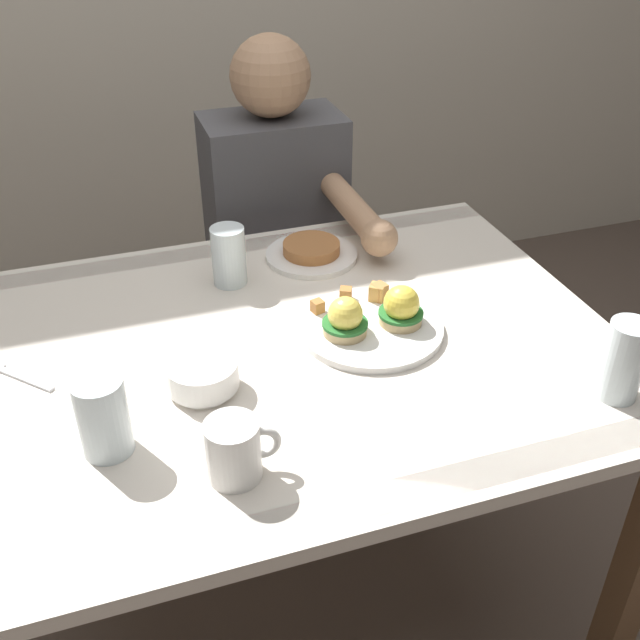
{
  "coord_description": "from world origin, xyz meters",
  "views": [
    {
      "loc": [
        -0.29,
        -1.07,
        1.52
      ],
      "look_at": [
        0.06,
        0.0,
        0.78
      ],
      "focal_mm": 41.82,
      "sensor_mm": 36.0,
      "label": 1
    }
  ],
  "objects_px": {
    "fork": "(14,375)",
    "eggs_benedict_plate": "(372,320)",
    "coffee_mug": "(234,448)",
    "water_glass_far": "(104,420)",
    "side_plate": "(311,252)",
    "water_glass_near": "(622,366)",
    "fruit_bowl": "(203,376)",
    "diner_person": "(280,234)",
    "dining_table": "(288,390)",
    "water_glass_extra": "(229,260)"
  },
  "relations": [
    {
      "from": "eggs_benedict_plate",
      "to": "water_glass_far",
      "type": "relative_size",
      "value": 2.09
    },
    {
      "from": "dining_table",
      "to": "water_glass_extra",
      "type": "bearing_deg",
      "value": 100.44
    },
    {
      "from": "dining_table",
      "to": "side_plate",
      "type": "distance_m",
      "value": 0.35
    },
    {
      "from": "dining_table",
      "to": "fork",
      "type": "distance_m",
      "value": 0.48
    },
    {
      "from": "dining_table",
      "to": "water_glass_far",
      "type": "xyz_separation_m",
      "value": [
        -0.33,
        -0.18,
        0.16
      ]
    },
    {
      "from": "eggs_benedict_plate",
      "to": "water_glass_near",
      "type": "xyz_separation_m",
      "value": [
        0.31,
        -0.3,
        0.04
      ]
    },
    {
      "from": "water_glass_near",
      "to": "water_glass_far",
      "type": "xyz_separation_m",
      "value": [
        -0.81,
        0.13,
        -0.0
      ]
    },
    {
      "from": "side_plate",
      "to": "eggs_benedict_plate",
      "type": "bearing_deg",
      "value": -86.65
    },
    {
      "from": "eggs_benedict_plate",
      "to": "fruit_bowl",
      "type": "xyz_separation_m",
      "value": [
        -0.33,
        -0.07,
        0.0
      ]
    },
    {
      "from": "fruit_bowl",
      "to": "water_glass_near",
      "type": "distance_m",
      "value": 0.68
    },
    {
      "from": "eggs_benedict_plate",
      "to": "water_glass_extra",
      "type": "xyz_separation_m",
      "value": [
        -0.21,
        0.26,
        0.03
      ]
    },
    {
      "from": "water_glass_near",
      "to": "water_glass_extra",
      "type": "height_order",
      "value": "water_glass_near"
    },
    {
      "from": "fork",
      "to": "water_glass_near",
      "type": "relative_size",
      "value": 0.89
    },
    {
      "from": "water_glass_far",
      "to": "dining_table",
      "type": "bearing_deg",
      "value": 28.09
    },
    {
      "from": "fruit_bowl",
      "to": "water_glass_near",
      "type": "xyz_separation_m",
      "value": [
        0.64,
        -0.23,
        0.03
      ]
    },
    {
      "from": "eggs_benedict_plate",
      "to": "water_glass_far",
      "type": "distance_m",
      "value": 0.52
    },
    {
      "from": "dining_table",
      "to": "coffee_mug",
      "type": "bearing_deg",
      "value": -119.02
    },
    {
      "from": "fruit_bowl",
      "to": "side_plate",
      "type": "distance_m",
      "value": 0.49
    },
    {
      "from": "coffee_mug",
      "to": "water_glass_near",
      "type": "distance_m",
      "value": 0.64
    },
    {
      "from": "water_glass_far",
      "to": "diner_person",
      "type": "xyz_separation_m",
      "value": [
        0.49,
        0.78,
        -0.15
      ]
    },
    {
      "from": "dining_table",
      "to": "water_glass_far",
      "type": "relative_size",
      "value": 9.31
    },
    {
      "from": "fruit_bowl",
      "to": "water_glass_far",
      "type": "bearing_deg",
      "value": -149.68
    },
    {
      "from": "fruit_bowl",
      "to": "diner_person",
      "type": "xyz_separation_m",
      "value": [
        0.33,
        0.68,
        -0.12
      ]
    },
    {
      "from": "water_glass_far",
      "to": "side_plate",
      "type": "xyz_separation_m",
      "value": [
        0.48,
        0.47,
        -0.04
      ]
    },
    {
      "from": "dining_table",
      "to": "water_glass_extra",
      "type": "distance_m",
      "value": 0.3
    },
    {
      "from": "dining_table",
      "to": "diner_person",
      "type": "distance_m",
      "value": 0.62
    },
    {
      "from": "fork",
      "to": "eggs_benedict_plate",
      "type": "bearing_deg",
      "value": -6.28
    },
    {
      "from": "fork",
      "to": "water_glass_far",
      "type": "bearing_deg",
      "value": -59.72
    },
    {
      "from": "coffee_mug",
      "to": "fork",
      "type": "relative_size",
      "value": 0.89
    },
    {
      "from": "eggs_benedict_plate",
      "to": "fruit_bowl",
      "type": "bearing_deg",
      "value": -167.78
    },
    {
      "from": "fruit_bowl",
      "to": "fork",
      "type": "bearing_deg",
      "value": 154.91
    },
    {
      "from": "water_glass_far",
      "to": "diner_person",
      "type": "distance_m",
      "value": 0.93
    },
    {
      "from": "eggs_benedict_plate",
      "to": "fork",
      "type": "bearing_deg",
      "value": 173.72
    },
    {
      "from": "fork",
      "to": "water_glass_near",
      "type": "xyz_separation_m",
      "value": [
        0.94,
        -0.37,
        0.06
      ]
    },
    {
      "from": "water_glass_far",
      "to": "side_plate",
      "type": "bearing_deg",
      "value": 44.96
    },
    {
      "from": "water_glass_near",
      "to": "fork",
      "type": "bearing_deg",
      "value": 158.55
    },
    {
      "from": "eggs_benedict_plate",
      "to": "water_glass_extra",
      "type": "height_order",
      "value": "water_glass_extra"
    },
    {
      "from": "dining_table",
      "to": "fruit_bowl",
      "type": "bearing_deg",
      "value": -154.18
    },
    {
      "from": "eggs_benedict_plate",
      "to": "coffee_mug",
      "type": "bearing_deg",
      "value": -139.14
    },
    {
      "from": "eggs_benedict_plate",
      "to": "water_glass_far",
      "type": "xyz_separation_m",
      "value": [
        -0.49,
        -0.17,
        0.03
      ]
    },
    {
      "from": "fork",
      "to": "water_glass_far",
      "type": "xyz_separation_m",
      "value": [
        0.14,
        -0.24,
        0.05
      ]
    },
    {
      "from": "eggs_benedict_plate",
      "to": "coffee_mug",
      "type": "relative_size",
      "value": 2.42
    },
    {
      "from": "fork",
      "to": "diner_person",
      "type": "relative_size",
      "value": 0.11
    },
    {
      "from": "side_plate",
      "to": "diner_person",
      "type": "xyz_separation_m",
      "value": [
        0.01,
        0.3,
        -0.1
      ]
    },
    {
      "from": "fork",
      "to": "water_glass_extra",
      "type": "relative_size",
      "value": 1.01
    },
    {
      "from": "eggs_benedict_plate",
      "to": "side_plate",
      "type": "xyz_separation_m",
      "value": [
        -0.02,
        0.31,
        -0.01
      ]
    },
    {
      "from": "eggs_benedict_plate",
      "to": "fork",
      "type": "height_order",
      "value": "eggs_benedict_plate"
    },
    {
      "from": "fork",
      "to": "side_plate",
      "type": "relative_size",
      "value": 0.62
    },
    {
      "from": "fruit_bowl",
      "to": "diner_person",
      "type": "relative_size",
      "value": 0.11
    },
    {
      "from": "side_plate",
      "to": "water_glass_near",
      "type": "bearing_deg",
      "value": -61.57
    }
  ]
}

